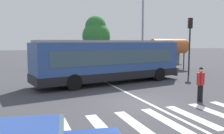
{
  "coord_description": "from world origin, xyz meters",
  "views": [
    {
      "loc": [
        -5.14,
        -9.99,
        2.95
      ],
      "look_at": [
        0.22,
        4.58,
        1.3
      ],
      "focal_mm": 38.06,
      "sensor_mm": 36.0,
      "label": 1
    }
  ],
  "objects_px": {
    "pedestrian_crossing_street": "(201,82)",
    "parked_car_silver": "(51,63)",
    "city_transit_bus": "(110,61)",
    "parked_car_blue": "(76,62)",
    "traffic_light_far_corner": "(190,37)",
    "bus_stop_shelter": "(169,47)",
    "twin_arm_street_lamp": "(143,20)",
    "parked_car_champagne": "(102,62)",
    "background_tree_right": "(96,33)"
  },
  "relations": [
    {
      "from": "parked_car_silver",
      "to": "twin_arm_street_lamp",
      "type": "distance_m",
      "value": 10.36
    },
    {
      "from": "pedestrian_crossing_street",
      "to": "twin_arm_street_lamp",
      "type": "height_order",
      "value": "twin_arm_street_lamp"
    },
    {
      "from": "pedestrian_crossing_street",
      "to": "bus_stop_shelter",
      "type": "height_order",
      "value": "bus_stop_shelter"
    },
    {
      "from": "parked_car_blue",
      "to": "parked_car_champagne",
      "type": "relative_size",
      "value": 1.02
    },
    {
      "from": "parked_car_champagne",
      "to": "twin_arm_street_lamp",
      "type": "distance_m",
      "value": 6.31
    },
    {
      "from": "parked_car_champagne",
      "to": "bus_stop_shelter",
      "type": "distance_m",
      "value": 7.4
    },
    {
      "from": "parked_car_champagne",
      "to": "background_tree_right",
      "type": "height_order",
      "value": "background_tree_right"
    },
    {
      "from": "parked_car_champagne",
      "to": "traffic_light_far_corner",
      "type": "height_order",
      "value": "traffic_light_far_corner"
    },
    {
      "from": "parked_car_blue",
      "to": "bus_stop_shelter",
      "type": "xyz_separation_m",
      "value": [
        9.32,
        -3.55,
        1.65
      ]
    },
    {
      "from": "city_transit_bus",
      "to": "twin_arm_street_lamp",
      "type": "bearing_deg",
      "value": 45.07
    },
    {
      "from": "parked_car_champagne",
      "to": "traffic_light_far_corner",
      "type": "relative_size",
      "value": 0.9
    },
    {
      "from": "bus_stop_shelter",
      "to": "twin_arm_street_lamp",
      "type": "distance_m",
      "value": 4.3
    },
    {
      "from": "bus_stop_shelter",
      "to": "city_transit_bus",
      "type": "bearing_deg",
      "value": -146.59
    },
    {
      "from": "pedestrian_crossing_street",
      "to": "traffic_light_far_corner",
      "type": "distance_m",
      "value": 10.0
    },
    {
      "from": "bus_stop_shelter",
      "to": "twin_arm_street_lamp",
      "type": "bearing_deg",
      "value": -173.86
    },
    {
      "from": "traffic_light_far_corner",
      "to": "bus_stop_shelter",
      "type": "relative_size",
      "value": 1.25
    },
    {
      "from": "bus_stop_shelter",
      "to": "twin_arm_street_lamp",
      "type": "height_order",
      "value": "twin_arm_street_lamp"
    },
    {
      "from": "parked_car_blue",
      "to": "parked_car_champagne",
      "type": "xyz_separation_m",
      "value": [
        2.75,
        -0.59,
        0.0
      ]
    },
    {
      "from": "parked_car_silver",
      "to": "background_tree_right",
      "type": "height_order",
      "value": "background_tree_right"
    },
    {
      "from": "city_transit_bus",
      "to": "parked_car_blue",
      "type": "distance_m",
      "value": 9.39
    },
    {
      "from": "parked_car_champagne",
      "to": "background_tree_right",
      "type": "relative_size",
      "value": 0.73
    },
    {
      "from": "city_transit_bus",
      "to": "parked_car_blue",
      "type": "height_order",
      "value": "city_transit_bus"
    },
    {
      "from": "city_transit_bus",
      "to": "parked_car_blue",
      "type": "xyz_separation_m",
      "value": [
        -0.54,
        9.34,
        -0.82
      ]
    },
    {
      "from": "parked_car_champagne",
      "to": "background_tree_right",
      "type": "xyz_separation_m",
      "value": [
        0.49,
        3.89,
        3.23
      ]
    },
    {
      "from": "traffic_light_far_corner",
      "to": "bus_stop_shelter",
      "type": "bearing_deg",
      "value": 78.8
    },
    {
      "from": "parked_car_champagne",
      "to": "traffic_light_far_corner",
      "type": "xyz_separation_m",
      "value": [
        5.68,
        -7.45,
        2.58
      ]
    },
    {
      "from": "parked_car_blue",
      "to": "twin_arm_street_lamp",
      "type": "relative_size",
      "value": 0.57
    },
    {
      "from": "pedestrian_crossing_street",
      "to": "background_tree_right",
      "type": "height_order",
      "value": "background_tree_right"
    },
    {
      "from": "parked_car_silver",
      "to": "bus_stop_shelter",
      "type": "distance_m",
      "value": 12.57
    },
    {
      "from": "city_transit_bus",
      "to": "bus_stop_shelter",
      "type": "xyz_separation_m",
      "value": [
        8.79,
        5.8,
        0.83
      ]
    },
    {
      "from": "bus_stop_shelter",
      "to": "parked_car_blue",
      "type": "bearing_deg",
      "value": 159.17
    },
    {
      "from": "pedestrian_crossing_street",
      "to": "parked_car_silver",
      "type": "xyz_separation_m",
      "value": [
        -5.52,
        15.98,
        -0.2
      ]
    },
    {
      "from": "pedestrian_crossing_street",
      "to": "parked_car_blue",
      "type": "bearing_deg",
      "value": 100.22
    },
    {
      "from": "pedestrian_crossing_street",
      "to": "parked_car_blue",
      "type": "relative_size",
      "value": 0.37
    },
    {
      "from": "background_tree_right",
      "to": "city_transit_bus",
      "type": "bearing_deg",
      "value": -102.06
    },
    {
      "from": "city_transit_bus",
      "to": "twin_arm_street_lamp",
      "type": "xyz_separation_m",
      "value": [
        5.42,
        5.43,
        3.48
      ]
    },
    {
      "from": "parked_car_blue",
      "to": "traffic_light_far_corner",
      "type": "distance_m",
      "value": 11.93
    },
    {
      "from": "parked_car_silver",
      "to": "bus_stop_shelter",
      "type": "height_order",
      "value": "bus_stop_shelter"
    },
    {
      "from": "parked_car_blue",
      "to": "pedestrian_crossing_street",
      "type": "bearing_deg",
      "value": -79.78
    },
    {
      "from": "traffic_light_far_corner",
      "to": "pedestrian_crossing_street",
      "type": "bearing_deg",
      "value": -124.82
    },
    {
      "from": "bus_stop_shelter",
      "to": "background_tree_right",
      "type": "relative_size",
      "value": 0.65
    },
    {
      "from": "parked_car_blue",
      "to": "traffic_light_far_corner",
      "type": "bearing_deg",
      "value": -43.61
    },
    {
      "from": "traffic_light_far_corner",
      "to": "twin_arm_street_lamp",
      "type": "height_order",
      "value": "twin_arm_street_lamp"
    },
    {
      "from": "city_transit_bus",
      "to": "parked_car_champagne",
      "type": "xyz_separation_m",
      "value": [
        2.21,
        8.76,
        -0.82
      ]
    },
    {
      "from": "city_transit_bus",
      "to": "background_tree_right",
      "type": "relative_size",
      "value": 1.84
    },
    {
      "from": "pedestrian_crossing_street",
      "to": "parked_car_silver",
      "type": "height_order",
      "value": "pedestrian_crossing_street"
    },
    {
      "from": "parked_car_blue",
      "to": "twin_arm_street_lamp",
      "type": "xyz_separation_m",
      "value": [
        5.96,
        -3.91,
        4.3
      ]
    },
    {
      "from": "parked_car_silver",
      "to": "traffic_light_far_corner",
      "type": "height_order",
      "value": "traffic_light_far_corner"
    },
    {
      "from": "bus_stop_shelter",
      "to": "background_tree_right",
      "type": "height_order",
      "value": "background_tree_right"
    },
    {
      "from": "traffic_light_far_corner",
      "to": "bus_stop_shelter",
      "type": "height_order",
      "value": "traffic_light_far_corner"
    }
  ]
}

